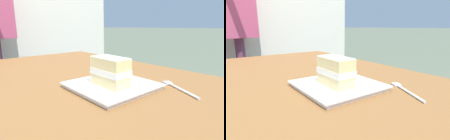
% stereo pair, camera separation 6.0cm
% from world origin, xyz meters
% --- Properties ---
extents(patio_table, '(1.52, 0.82, 0.70)m').
position_xyz_m(patio_table, '(0.00, 0.00, 0.61)').
color(patio_table, brown).
rests_on(patio_table, ground).
extents(dessert_plate, '(0.25, 0.25, 0.02)m').
position_xyz_m(dessert_plate, '(-0.09, 0.01, 0.71)').
color(dessert_plate, white).
rests_on(dessert_plate, patio_table).
extents(cake_slice, '(0.13, 0.07, 0.09)m').
position_xyz_m(cake_slice, '(-0.10, 0.02, 0.76)').
color(cake_slice, '#EAD18C').
rests_on(cake_slice, dessert_plate).
extents(dessert_fork, '(0.16, 0.09, 0.01)m').
position_xyz_m(dessert_fork, '(-0.24, -0.14, 0.71)').
color(dessert_fork, silver).
rests_on(dessert_fork, patio_table).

